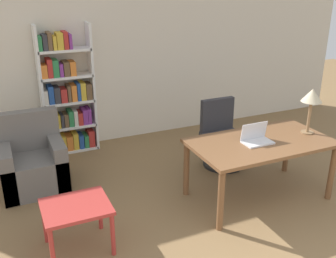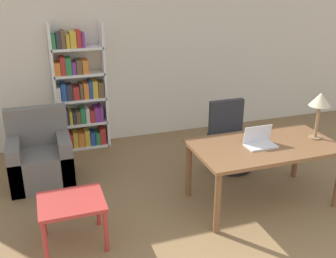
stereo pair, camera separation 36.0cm
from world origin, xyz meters
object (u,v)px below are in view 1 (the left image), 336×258
(table_lamp, at_px, (312,98))
(office_chair, at_px, (222,137))
(laptop, at_px, (256,138))
(armchair, at_px, (33,164))
(side_table_blue, at_px, (76,212))
(desk, at_px, (260,148))
(bookshelf, at_px, (66,98))

(table_lamp, distance_m, office_chair, 1.37)
(laptop, distance_m, armchair, 2.73)
(side_table_blue, bearing_deg, desk, 2.45)
(desk, distance_m, laptop, 0.16)
(laptop, height_order, office_chair, laptop)
(armchair, bearing_deg, bookshelf, 56.05)
(office_chair, height_order, bookshelf, bookshelf)
(armchair, bearing_deg, desk, -28.92)
(desk, relative_size, armchair, 1.74)
(table_lamp, xyz_separation_m, side_table_blue, (-2.83, -0.07, -0.76))
(desk, xyz_separation_m, side_table_blue, (-2.17, -0.09, -0.23))
(table_lamp, distance_m, bookshelf, 3.37)
(laptop, bearing_deg, side_table_blue, -177.63)
(bookshelf, bearing_deg, desk, -52.12)
(laptop, height_order, armchair, laptop)
(armchair, distance_m, bookshelf, 1.26)
(laptop, bearing_deg, table_lamp, -1.14)
(office_chair, relative_size, armchair, 0.97)
(side_table_blue, height_order, bookshelf, bookshelf)
(armchair, bearing_deg, office_chair, -8.59)
(desk, height_order, laptop, laptop)
(table_lamp, relative_size, office_chair, 0.60)
(table_lamp, distance_m, side_table_blue, 2.93)
(bookshelf, bearing_deg, laptop, -53.41)
(desk, xyz_separation_m, office_chair, (0.08, 0.96, -0.24))
(side_table_blue, bearing_deg, office_chair, 25.03)
(office_chair, bearing_deg, table_lamp, -59.35)
(desk, xyz_separation_m, bookshelf, (-1.78, 2.28, 0.19))
(laptop, xyz_separation_m, office_chair, (0.16, 0.96, -0.37))
(desk, distance_m, table_lamp, 0.85)
(desk, bearing_deg, armchair, 151.08)
(office_chair, xyz_separation_m, side_table_blue, (-2.25, -1.05, 0.01))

